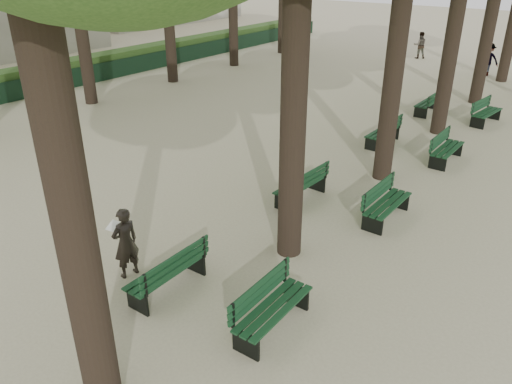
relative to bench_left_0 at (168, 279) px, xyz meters
The scene contains 14 objects.
ground 0.63m from the bench_left_0, 130.23° to the right, with size 120.00×120.00×0.00m, color #BFB691.
bench_left_0 is the anchor object (origin of this frame).
bench_left_1 4.88m from the bench_left_0, 90.00° to the left, with size 0.67×1.83×0.92m.
bench_left_2 10.20m from the bench_left_0, 90.00° to the left, with size 0.61×1.81×0.92m.
bench_left_3 14.72m from the bench_left_0, 90.00° to the left, with size 0.60×1.81×0.92m.
bench_right_0 2.29m from the bench_left_0, ahead, with size 0.59×1.81×0.92m.
bench_right_1 5.67m from the bench_left_0, 66.44° to the left, with size 0.60×1.81×0.92m.
bench_right_2 10.12m from the bench_left_0, 77.05° to the left, with size 0.59×1.81×0.92m.
bench_right_3 14.87m from the bench_left_0, 81.23° to the left, with size 0.80×1.86×0.92m.
man_with_map 1.14m from the bench_left_0, behind, with size 0.63×0.65×1.52m.
pedestrian_b 23.45m from the bench_left_0, 89.67° to the left, with size 1.09×0.34×1.69m, color #262628.
pedestrian_a 26.41m from the bench_left_0, 99.72° to the left, with size 0.77×0.32×1.58m, color #262628.
fence 18.65m from the bench_left_0, 145.49° to the left, with size 0.08×42.00×0.90m, color black.
hedge 19.23m from the bench_left_0, 146.67° to the left, with size 1.20×42.00×1.20m, color #274819.
Camera 1 is at (6.45, -4.96, 5.96)m, focal length 35.00 mm.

